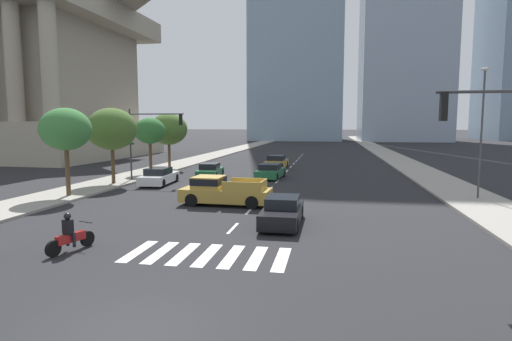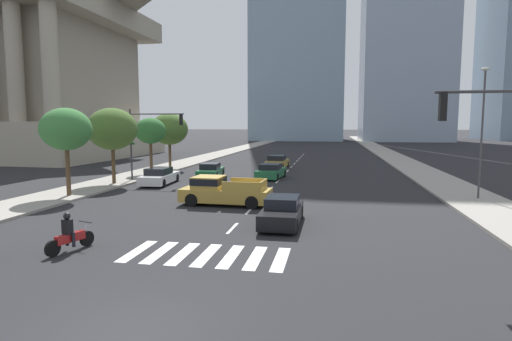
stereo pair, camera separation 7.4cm
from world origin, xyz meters
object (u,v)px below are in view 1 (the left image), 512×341
(street_tree_second, at_px, (112,129))
(street_tree_fourth, at_px, (169,129))
(street_tree_nearest, at_px, (66,129))
(street_tree_third, at_px, (150,131))
(sedan_green_4, at_px, (210,171))
(street_lamp_east, at_px, (482,124))
(sedan_white_3, at_px, (159,177))
(sedan_green_0, at_px, (271,172))
(sedan_black_2, at_px, (282,212))
(pickup_truck, at_px, (222,191))
(motorcycle_lead, at_px, (70,236))
(traffic_signal_far, at_px, (150,131))
(sedan_gold_1, at_px, (277,162))

(street_tree_second, bearing_deg, street_tree_fourth, 90.00)
(street_tree_nearest, distance_m, street_tree_third, 12.60)
(sedan_green_4, distance_m, street_lamp_east, 21.61)
(sedan_white_3, bearing_deg, sedan_green_0, -60.85)
(sedan_black_2, bearing_deg, sedan_green_4, -152.73)
(street_tree_third, height_order, street_tree_fourth, street_tree_fourth)
(pickup_truck, bearing_deg, sedan_black_2, 136.30)
(sedan_green_0, xyz_separation_m, street_tree_third, (-11.52, 0.74, 3.50))
(sedan_black_2, distance_m, sedan_green_4, 18.41)
(sedan_black_2, height_order, street_lamp_east, street_lamp_east)
(street_tree_nearest, relative_size, street_tree_third, 1.08)
(street_tree_nearest, distance_m, street_tree_second, 5.70)
(pickup_truck, relative_size, street_tree_third, 1.03)
(sedan_green_4, relative_size, street_tree_nearest, 0.77)
(street_tree_nearest, relative_size, street_tree_fourth, 0.98)
(sedan_white_3, xyz_separation_m, street_tree_nearest, (-3.37, -6.69, 3.78))
(street_tree_third, bearing_deg, sedan_white_3, -60.32)
(street_lamp_east, relative_size, street_tree_fourth, 1.39)
(motorcycle_lead, bearing_deg, street_tree_third, 34.42)
(sedan_white_3, xyz_separation_m, traffic_signal_far, (-1.22, 1.22, 3.54))
(pickup_truck, xyz_separation_m, street_tree_fourth, (-10.39, 17.86, 3.42))
(sedan_black_2, height_order, street_tree_second, street_tree_second)
(street_lamp_east, bearing_deg, street_tree_nearest, -172.11)
(sedan_white_3, distance_m, street_lamp_east, 22.98)
(motorcycle_lead, xyz_separation_m, street_lamp_east, (18.56, 14.02, 4.17))
(motorcycle_lead, relative_size, street_tree_second, 0.35)
(sedan_black_2, distance_m, sedan_white_3, 16.02)
(sedan_gold_1, bearing_deg, street_tree_third, 131.17)
(sedan_white_3, bearing_deg, sedan_gold_1, -31.53)
(pickup_truck, bearing_deg, street_tree_fourth, -57.45)
(sedan_white_3, bearing_deg, sedan_black_2, -139.33)
(sedan_white_3, distance_m, street_tree_second, 5.13)
(sedan_black_2, relative_size, street_tree_second, 0.74)
(sedan_green_4, bearing_deg, traffic_signal_far, 128.52)
(pickup_truck, distance_m, sedan_black_2, 5.89)
(street_tree_second, relative_size, street_tree_fourth, 1.02)
(sedan_black_2, relative_size, street_lamp_east, 0.54)
(sedan_white_3, distance_m, sedan_green_4, 5.58)
(pickup_truck, xyz_separation_m, street_tree_third, (-10.39, 13.22, 3.29))
(pickup_truck, relative_size, traffic_signal_far, 0.92)
(sedan_green_0, relative_size, sedan_gold_1, 1.02)
(sedan_green_0, relative_size, sedan_white_3, 0.95)
(sedan_gold_1, xyz_separation_m, traffic_signal_far, (-8.77, -12.78, 3.52))
(street_tree_nearest, bearing_deg, pickup_truck, -3.42)
(street_lamp_east, distance_m, street_tree_second, 25.85)
(street_tree_fourth, bearing_deg, sedan_gold_1, 17.55)
(street_lamp_east, relative_size, street_tree_second, 1.37)
(motorcycle_lead, xyz_separation_m, sedan_gold_1, (3.73, 31.14, 0.05))
(sedan_green_4, xyz_separation_m, street_tree_nearest, (-6.11, -11.55, 3.80))
(sedan_gold_1, distance_m, street_tree_third, 14.03)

